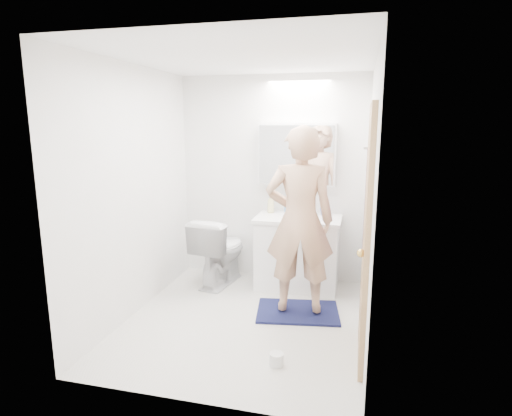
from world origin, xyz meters
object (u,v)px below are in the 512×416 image
(soap_bottle_b, at_px, (288,207))
(toilet_paper_roll, at_px, (277,359))
(vanity_cabinet, at_px, (297,254))
(medicine_cabinet, at_px, (297,155))
(toilet, at_px, (220,250))
(toothbrush_cup, at_px, (324,212))
(person, at_px, (300,221))
(soap_bottle_a, at_px, (271,204))

(soap_bottle_b, bearing_deg, toilet_paper_roll, -82.88)
(vanity_cabinet, distance_m, medicine_cabinet, 1.13)
(toilet, height_order, soap_bottle_b, soap_bottle_b)
(toilet, xyz_separation_m, toothbrush_cup, (1.16, 0.28, 0.46))
(person, bearing_deg, toothbrush_cup, -109.28)
(person, bearing_deg, toilet, -38.67)
(medicine_cabinet, xyz_separation_m, soap_bottle_b, (-0.08, -0.03, -0.60))
(vanity_cabinet, relative_size, person, 0.50)
(person, distance_m, toilet_paper_roll, 1.31)
(person, xyz_separation_m, toilet_paper_roll, (-0.03, -0.95, -0.89))
(vanity_cabinet, height_order, toilet, toilet)
(toothbrush_cup, bearing_deg, vanity_cabinet, -149.26)
(toilet, distance_m, toothbrush_cup, 1.28)
(toothbrush_cup, bearing_deg, soap_bottle_a, -179.07)
(medicine_cabinet, bearing_deg, soap_bottle_a, -168.14)
(vanity_cabinet, xyz_separation_m, soap_bottle_b, (-0.14, 0.18, 0.51))
(medicine_cabinet, relative_size, toilet_paper_roll, 8.00)
(vanity_cabinet, xyz_separation_m, person, (0.11, -0.69, 0.55))
(soap_bottle_a, relative_size, toilet_paper_roll, 2.01)
(vanity_cabinet, distance_m, person, 0.89)
(vanity_cabinet, distance_m, soap_bottle_b, 0.56)
(medicine_cabinet, xyz_separation_m, soap_bottle_a, (-0.29, -0.06, -0.57))
(soap_bottle_a, distance_m, soap_bottle_b, 0.21)
(person, distance_m, toothbrush_cup, 0.87)
(medicine_cabinet, distance_m, toilet_paper_roll, 2.36)
(soap_bottle_b, bearing_deg, person, -73.64)
(soap_bottle_b, xyz_separation_m, toothbrush_cup, (0.41, -0.02, -0.04))
(medicine_cabinet, relative_size, soap_bottle_a, 3.98)
(toilet, bearing_deg, medicine_cabinet, -149.50)
(medicine_cabinet, bearing_deg, toilet_paper_roll, -85.55)
(vanity_cabinet, bearing_deg, person, -80.89)
(toothbrush_cup, bearing_deg, medicine_cabinet, 171.40)
(toilet, height_order, person, person)
(toothbrush_cup, xyz_separation_m, toilet_paper_roll, (-0.19, -1.80, -0.81))
(person, xyz_separation_m, toothbrush_cup, (0.16, 0.85, -0.08))
(person, distance_m, soap_bottle_a, 0.96)
(vanity_cabinet, bearing_deg, toothbrush_cup, 30.74)
(toothbrush_cup, bearing_deg, toilet, -166.69)
(toilet_paper_roll, bearing_deg, soap_bottle_b, 97.12)
(soap_bottle_a, bearing_deg, toilet_paper_roll, -76.52)
(vanity_cabinet, relative_size, toilet_paper_roll, 8.18)
(vanity_cabinet, relative_size, soap_bottle_b, 5.81)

